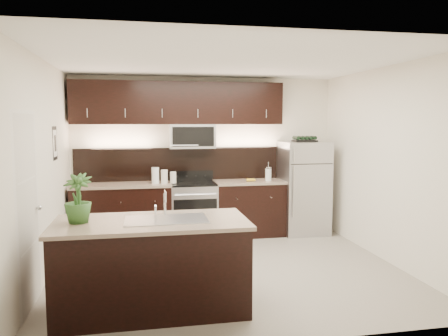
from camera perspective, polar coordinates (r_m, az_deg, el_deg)
name	(u,v)px	position (r m, az deg, el deg)	size (l,w,h in m)	color
ground	(227,269)	(5.92, 0.42, -13.06)	(4.50, 4.50, 0.00)	gray
room_walls	(219,141)	(5.55, -0.62, 3.53)	(4.52, 4.02, 2.71)	silver
counter_run	(181,210)	(7.36, -5.64, -5.51)	(3.51, 0.65, 0.94)	black
upper_fixtures	(181,110)	(7.36, -5.67, 7.57)	(3.49, 0.40, 1.66)	black
island	(152,265)	(4.65, -9.37, -12.40)	(1.96, 0.96, 0.94)	black
sink_faucet	(166,218)	(4.54, -7.57, -6.50)	(0.84, 0.50, 0.28)	silver
refrigerator	(304,188)	(7.72, 10.36, -2.55)	(0.77, 0.70, 1.60)	#B2B2B7
wine_rack	(305,139)	(7.64, 10.48, 3.72)	(0.39, 0.24, 0.10)	black
plant	(78,198)	(4.56, -18.54, -3.78)	(0.27, 0.27, 0.49)	#2D5823
canisters	(162,176)	(7.18, -8.08, -1.08)	(0.40, 0.14, 0.27)	silver
french_press	(268,174)	(7.49, 5.81, -0.77)	(0.11, 0.11, 0.31)	silver
bananas	(248,180)	(7.38, 3.15, -1.55)	(0.16, 0.13, 0.05)	gold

